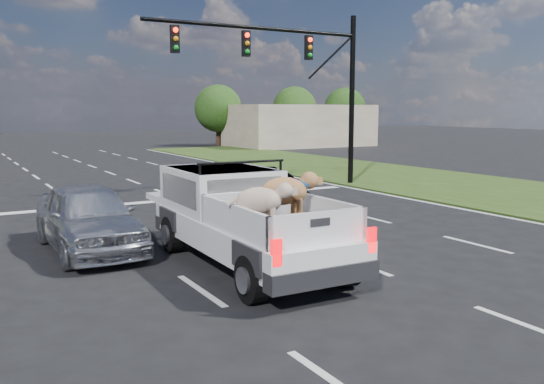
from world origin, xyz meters
The scene contains 11 objects.
ground centered at (0.00, 0.00, 0.00)m, with size 160.00×160.00×0.00m, color black.
road_markings centered at (0.00, 6.56, 0.01)m, with size 17.75×60.00×0.01m.
grass_shoulder_right centered at (13.00, 6.00, 0.03)m, with size 8.00×60.00×0.06m, color #203E13.
traffic_signal centered at (7.20, 10.50, 4.73)m, with size 9.11×0.31×7.00m.
building_right centered at (22.00, 34.00, 1.80)m, with size 12.00×7.00×3.60m, color beige.
tree_far_d centered at (16.00, 38.00, 3.29)m, with size 4.20×4.20×5.40m.
tree_far_e centered at (24.00, 38.00, 3.29)m, with size 4.20×4.20×5.40m.
tree_far_f centered at (30.00, 38.00, 3.29)m, with size 4.20×4.20×5.40m.
pickup_truck centered at (-0.31, 1.20, 1.00)m, with size 2.32×5.72×2.13m.
silver_sedan centered at (-2.78, 3.96, 0.76)m, with size 1.80×4.48×1.53m, color silver.
black_coupe centered at (3.35, 6.24, 0.62)m, with size 1.74×4.29×1.24m, color black.
Camera 1 is at (-5.52, -9.08, 3.14)m, focal length 38.00 mm.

